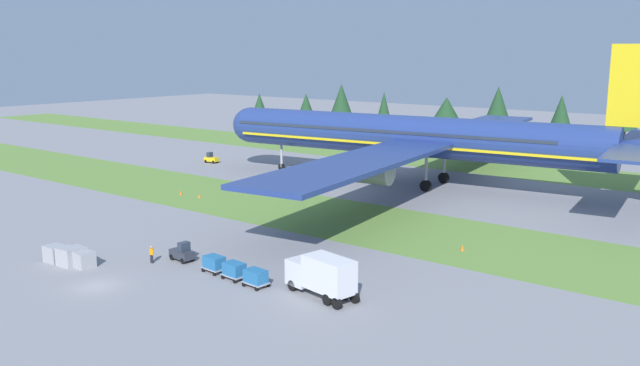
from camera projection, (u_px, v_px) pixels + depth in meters
ground_plane at (97, 287)px, 58.00m from camera, size 400.00×400.00×0.00m
grass_strip_near at (324, 215)px, 83.67m from camera, size 320.00×17.76×0.01m
grass_strip_far at (482, 165)px, 120.61m from camera, size 320.00×17.76×0.01m
airliner at (424, 137)px, 100.44m from camera, size 71.48×87.82×21.29m
baggage_tug at (182, 253)px, 65.01m from camera, size 2.71×1.53×1.97m
cargo_dolly_lead at (214, 263)px, 61.63m from camera, size 2.33×1.70×1.55m
cargo_dolly_second at (234, 270)px, 59.70m from camera, size 2.33×1.70×1.55m
cargo_dolly_third at (256, 277)px, 57.76m from camera, size 2.33×1.70×1.55m
catering_truck at (322, 274)px, 55.32m from camera, size 7.26×3.57×3.58m
pushback_tractor at (211, 158)px, 123.04m from camera, size 2.73×1.59×1.97m
ground_crew_marshaller at (151, 254)px, 64.34m from camera, size 0.56×0.36×1.74m
ground_crew_loader at (345, 268)px, 60.06m from camera, size 0.56×0.36×1.74m
uld_container_0 at (55, 254)px, 64.79m from camera, size 2.00×1.60×1.63m
uld_container_1 at (76, 256)px, 63.94m from camera, size 2.07×1.69×1.71m
uld_container_2 at (69, 257)px, 63.57m from camera, size 2.10×1.72×1.77m
uld_container_3 at (84, 259)px, 63.19m from camera, size 2.11×1.74×1.53m
taxiway_marker_0 at (462, 248)px, 68.48m from camera, size 0.44×0.44×0.61m
taxiway_marker_1 at (199, 196)px, 93.60m from camera, size 0.44×0.44×0.46m
taxiway_marker_2 at (181, 193)px, 95.34m from camera, size 0.44×0.44×0.64m
distant_tree_line at (590, 114)px, 144.69m from camera, size 179.65×11.55×12.27m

